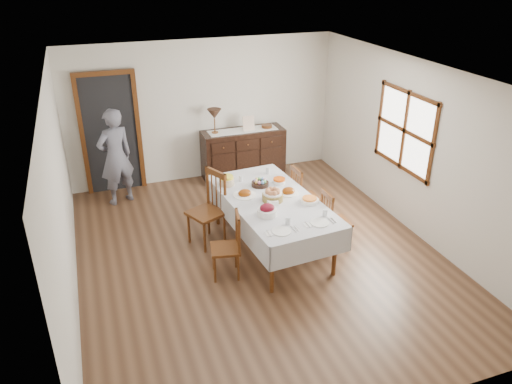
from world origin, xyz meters
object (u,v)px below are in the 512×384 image
object	(u,v)px
chair_right_far	(303,195)
person	(115,154)
chair_left_far	(209,208)
chair_left_near	(229,245)
table_lamp	(214,115)
dining_table	(271,205)
sideboard	(243,154)
chair_right_near	(333,219)

from	to	relation	value
chair_right_far	person	size ratio (longest dim) A/B	0.54
chair_left_far	chair_left_near	bearing A→B (deg)	-22.78
chair_left_far	table_lamp	distance (m)	2.37
dining_table	table_lamp	xyz separation A→B (m)	(-0.11, 2.61, 0.59)
sideboard	person	distance (m)	2.43
chair_left_far	person	world-z (taller)	person
chair_right_near	table_lamp	size ratio (longest dim) A/B	1.98
sideboard	chair_left_far	bearing A→B (deg)	-120.00
chair_right_near	person	size ratio (longest dim) A/B	0.51
dining_table	chair_right_near	bearing A→B (deg)	-24.00
chair_left_near	person	bearing A→B (deg)	-145.54
chair_right_near	table_lamp	world-z (taller)	table_lamp
dining_table	chair_right_far	distance (m)	0.93
table_lamp	dining_table	bearing A→B (deg)	-87.63
dining_table	chair_left_near	xyz separation A→B (m)	(-0.78, -0.46, -0.24)
sideboard	table_lamp	world-z (taller)	table_lamp
chair_right_far	sideboard	distance (m)	2.11
chair_right_near	sideboard	bearing A→B (deg)	8.66
dining_table	chair_left_near	size ratio (longest dim) A/B	2.62
dining_table	chair_left_far	world-z (taller)	chair_left_far
sideboard	table_lamp	bearing A→B (deg)	178.84
table_lamp	chair_right_near	bearing A→B (deg)	-71.74
chair_left_near	person	world-z (taller)	person
dining_table	table_lamp	world-z (taller)	table_lamp
dining_table	chair_right_near	size ratio (longest dim) A/B	2.65
chair_left_far	chair_right_far	world-z (taller)	chair_left_far
chair_right_far	sideboard	size ratio (longest dim) A/B	0.62
chair_right_near	chair_right_far	size ratio (longest dim) A/B	0.94
chair_right_near	sideboard	world-z (taller)	sideboard
sideboard	person	world-z (taller)	person
chair_left_far	sideboard	bearing A→B (deg)	125.72
chair_left_far	chair_right_far	size ratio (longest dim) A/B	1.15
chair_left_far	chair_right_far	bearing A→B (deg)	67.78
dining_table	sideboard	world-z (taller)	sideboard
chair_right_far	chair_right_near	bearing A→B (deg)	-173.46
chair_right_far	table_lamp	xyz separation A→B (m)	(-0.85, 2.10, 0.80)
table_lamp	sideboard	bearing A→B (deg)	-1.16
table_lamp	person	bearing A→B (deg)	-169.47
chair_left_far	chair_right_far	distance (m)	1.55
table_lamp	chair_left_near	bearing A→B (deg)	-102.31
chair_left_near	chair_left_far	size ratio (longest dim) A/B	0.82
chair_right_near	chair_right_far	xyz separation A→B (m)	(-0.11, 0.81, 0.03)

